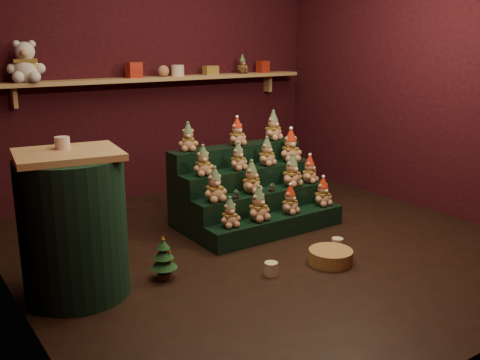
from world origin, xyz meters
TOP-DOWN VIEW (x-y plane):
  - ground at (0.00, 0.00)m, footprint 4.00×4.00m
  - back_wall at (0.00, 2.05)m, footprint 4.00×0.10m
  - right_wall at (2.05, 0.00)m, footprint 0.10×4.00m
  - back_shelf at (0.00, 1.87)m, footprint 3.60×0.26m
  - riser_tier_front at (0.23, 0.12)m, footprint 1.40×0.22m
  - riser_tier_midfront at (0.23, 0.34)m, footprint 1.40×0.22m
  - riser_tier_midback at (0.23, 0.56)m, footprint 1.40×0.22m
  - riser_tier_back at (0.23, 0.78)m, footprint 1.40×0.22m
  - teddy_0 at (-0.27, 0.13)m, footprint 0.20×0.18m
  - teddy_1 at (0.02, 0.13)m, footprint 0.24×0.22m
  - teddy_2 at (0.37, 0.12)m, footprint 0.23×0.22m
  - teddy_3 at (0.79, 0.13)m, footprint 0.20×0.18m
  - teddy_4 at (-0.30, 0.32)m, footprint 0.22×0.20m
  - teddy_5 at (0.11, 0.35)m, footprint 0.27×0.26m
  - teddy_6 at (0.56, 0.33)m, footprint 0.24×0.22m
  - teddy_7 at (0.79, 0.34)m, footprint 0.24×0.23m
  - teddy_8 at (-0.28, 0.54)m, footprint 0.21×0.20m
  - teddy_9 at (0.10, 0.54)m, footprint 0.20×0.19m
  - teddy_10 at (0.43, 0.54)m, footprint 0.23×0.22m
  - teddy_11 at (0.72, 0.55)m, footprint 0.26×0.24m
  - teddy_12 at (-0.28, 0.79)m, footprint 0.23×0.23m
  - teddy_13 at (0.23, 0.76)m, footprint 0.21×0.20m
  - teddy_14 at (0.70, 0.80)m, footprint 0.25×0.23m
  - snow_globe_a at (-0.11, 0.28)m, footprint 0.06×0.06m
  - snow_globe_b at (0.29, 0.28)m, footprint 0.06×0.06m
  - snow_globe_c at (0.58, 0.28)m, footprint 0.07×0.07m
  - side_table at (-1.61, -0.00)m, footprint 0.72×0.70m
  - table_ornament at (-1.61, 0.10)m, footprint 0.10×0.10m
  - mini_christmas_tree at (-1.02, -0.13)m, footprint 0.20×0.20m
  - mug_left at (-0.33, -0.52)m, footprint 0.10×0.10m
  - mug_right at (0.44, -0.43)m, footprint 0.10×0.10m
  - wicker_basket at (0.19, -0.61)m, footprint 0.43×0.43m
  - white_bear at (-1.39, 1.84)m, footprint 0.42×0.39m
  - brown_bear at (1.04, 1.84)m, footprint 0.15×0.14m
  - gift_tin_red_a at (-0.32, 1.85)m, footprint 0.14×0.14m
  - gift_tin_cream at (0.19, 1.85)m, footprint 0.14×0.14m
  - gift_tin_red_b at (1.35, 1.85)m, footprint 0.12×0.12m
  - shelf_plush_ball at (0.02, 1.85)m, footprint 0.12×0.12m
  - scarf_gift_box at (0.62, 1.85)m, footprint 0.16×0.10m

SIDE VIEW (x-z plane):
  - ground at x=0.00m, z-range 0.00..0.00m
  - mug_right at x=0.44m, z-range 0.00..0.10m
  - mug_left at x=-0.33m, z-range 0.00..0.10m
  - wicker_basket at x=0.19m, z-range 0.00..0.11m
  - riser_tier_front at x=0.23m, z-range 0.00..0.18m
  - mini_christmas_tree at x=-1.02m, z-range 0.00..0.33m
  - riser_tier_midfront at x=0.23m, z-range 0.00..0.36m
  - riser_tier_midback at x=0.23m, z-range 0.00..0.54m
  - teddy_0 at x=-0.27m, z-range 0.18..0.43m
  - teddy_2 at x=0.37m, z-range 0.18..0.44m
  - teddy_3 at x=0.79m, z-range 0.18..0.45m
  - teddy_1 at x=0.02m, z-range 0.18..0.48m
  - riser_tier_back at x=0.23m, z-range 0.00..0.72m
  - snow_globe_a at x=-0.11m, z-range 0.36..0.44m
  - snow_globe_b at x=0.29m, z-range 0.36..0.44m
  - snow_globe_c at x=0.58m, z-range 0.36..0.45m
  - teddy_7 at x=0.79m, z-range 0.36..0.62m
  - side_table at x=-1.61m, z-range -0.01..1.00m
  - teddy_5 at x=0.11m, z-range 0.36..0.65m
  - teddy_4 at x=-0.30m, z-range 0.36..0.65m
  - teddy_6 at x=0.56m, z-range 0.36..0.66m
  - teddy_9 at x=0.10m, z-range 0.54..0.79m
  - teddy_8 at x=-0.28m, z-range 0.54..0.80m
  - teddy_10 at x=0.43m, z-range 0.54..0.81m
  - teddy_11 at x=0.72m, z-range 0.54..0.85m
  - teddy_12 at x=-0.28m, z-range 0.72..0.97m
  - teddy_13 at x=0.23m, z-range 0.72..0.98m
  - teddy_14 at x=0.70m, z-range 0.72..1.01m
  - table_ornament at x=-1.61m, z-range 1.01..1.08m
  - back_shelf at x=0.00m, z-range 1.17..1.41m
  - scarf_gift_box at x=0.62m, z-range 1.32..1.42m
  - gift_tin_cream at x=0.19m, z-range 1.32..1.44m
  - shelf_plush_ball at x=0.02m, z-range 1.32..1.44m
  - gift_tin_red_b at x=1.35m, z-range 1.32..1.46m
  - back_wall at x=0.00m, z-range 0.00..2.80m
  - right_wall at x=2.05m, z-range 0.00..2.80m
  - gift_tin_red_a at x=-0.32m, z-range 1.32..1.48m
  - brown_bear at x=1.04m, z-range 1.32..1.53m
  - white_bear at x=-1.39m, z-range 1.32..1.80m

